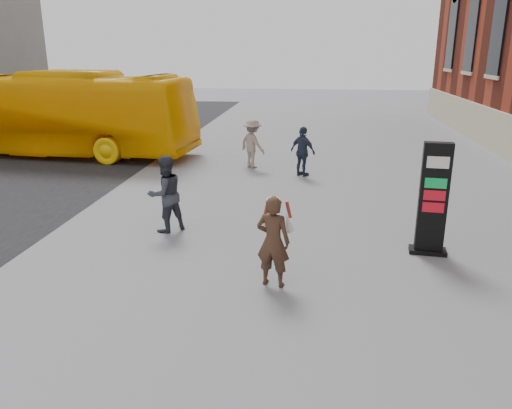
# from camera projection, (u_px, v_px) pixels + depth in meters

# --- Properties ---
(ground) EXTENTS (100.00, 100.00, 0.00)m
(ground) POSITION_uv_depth(u_px,v_px,m) (234.00, 287.00, 9.59)
(ground) COLOR #9E9EA3
(info_pylon) EXTENTS (0.84, 0.49, 2.50)m
(info_pylon) POSITION_uv_depth(u_px,v_px,m) (433.00, 199.00, 10.82)
(info_pylon) COLOR black
(info_pylon) RESTS_ON ground
(woman) EXTENTS (0.78, 0.73, 1.79)m
(woman) POSITION_uv_depth(u_px,v_px,m) (273.00, 240.00, 9.42)
(woman) COLOR #3B2717
(woman) RESTS_ON ground
(bus) EXTENTS (12.90, 4.19, 3.53)m
(bus) POSITION_uv_depth(u_px,v_px,m) (48.00, 113.00, 21.17)
(bus) COLOR #FEB805
(bus) RESTS_ON road
(pedestrian_a) EXTENTS (1.17, 1.17, 1.92)m
(pedestrian_a) POSITION_uv_depth(u_px,v_px,m) (165.00, 194.00, 12.29)
(pedestrian_a) COLOR #31343E
(pedestrian_a) RESTS_ON ground
(pedestrian_b) EXTENTS (1.36, 1.31, 1.86)m
(pedestrian_b) POSITION_uv_depth(u_px,v_px,m) (252.00, 144.00, 19.00)
(pedestrian_b) COLOR gray
(pedestrian_b) RESTS_ON ground
(pedestrian_c) EXTENTS (1.09, 0.97, 1.77)m
(pedestrian_c) POSITION_uv_depth(u_px,v_px,m) (303.00, 152.00, 17.73)
(pedestrian_c) COLOR #273145
(pedestrian_c) RESTS_ON ground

